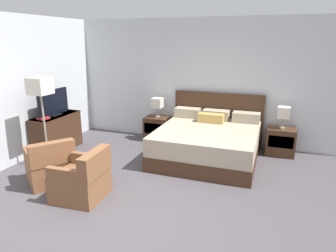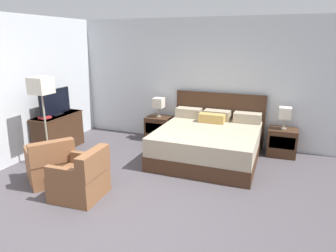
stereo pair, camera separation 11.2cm
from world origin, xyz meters
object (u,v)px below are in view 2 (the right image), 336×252
at_px(nightstand_right, 282,142).
at_px(book_red_cover, 45,118).
at_px(dresser, 59,132).
at_px(floor_lamp, 42,92).
at_px(table_lamp_left, 159,103).
at_px(table_lamp_right, 285,113).
at_px(armchair_by_window, 51,165).
at_px(bed, 208,142).
at_px(armchair_companion, 81,179).
at_px(nightstand_left, 159,128).
at_px(tv, 55,103).

bearing_deg(nightstand_right, book_red_cover, -159.16).
distance_m(dresser, floor_lamp, 1.35).
bearing_deg(dresser, table_lamp_left, 37.76).
distance_m(nightstand_right, table_lamp_left, 2.77).
height_order(table_lamp_right, dresser, table_lamp_right).
bearing_deg(floor_lamp, armchair_by_window, -44.85).
bearing_deg(bed, floor_lamp, -151.40).
relative_size(table_lamp_left, armchair_companion, 0.58).
xyz_separation_m(bed, armchair_by_window, (-2.18, -1.92, -0.05)).
bearing_deg(armchair_companion, dresser, 138.33).
bearing_deg(floor_lamp, bed, 28.60).
bearing_deg(nightstand_right, nightstand_left, 180.00).
bearing_deg(tv, armchair_companion, -41.46).
relative_size(nightstand_left, armchair_companion, 0.74).
relative_size(nightstand_right, dresser, 0.50).
relative_size(bed, table_lamp_left, 4.52).
relative_size(bed, tv, 2.35).
bearing_deg(table_lamp_left, book_red_cover, -135.78).
relative_size(nightstand_right, table_lamp_left, 1.27).
distance_m(armchair_by_window, floor_lamp, 1.30).
relative_size(table_lamp_right, tv, 0.52).
bearing_deg(armchair_companion, tv, 138.54).
xyz_separation_m(bed, floor_lamp, (-2.66, -1.45, 1.06)).
xyz_separation_m(table_lamp_left, armchair_companion, (-0.04, -2.87, -0.59)).
bearing_deg(armchair_by_window, floor_lamp, 135.15).
xyz_separation_m(nightstand_right, table_lamp_left, (-2.70, 0.00, 0.60)).
bearing_deg(bed, table_lamp_right, 27.23).
relative_size(nightstand_left, dresser, 0.50).
distance_m(nightstand_left, table_lamp_right, 2.77).
distance_m(nightstand_left, floor_lamp, 2.75).
height_order(bed, armchair_companion, bed).
distance_m(nightstand_right, table_lamp_right, 0.60).
xyz_separation_m(table_lamp_left, table_lamp_right, (2.70, 0.00, 0.00)).
height_order(dresser, armchair_by_window, dresser).
height_order(bed, table_lamp_right, bed).
bearing_deg(nightstand_right, floor_lamp, -151.87).
relative_size(bed, armchair_companion, 2.62).
relative_size(nightstand_right, armchair_by_window, 0.58).
xyz_separation_m(armchair_companion, floor_lamp, (-1.26, 0.72, 1.11)).
height_order(armchair_by_window, floor_lamp, floor_lamp).
bearing_deg(bed, dresser, -168.05).
distance_m(nightstand_left, nightstand_right, 2.70).
xyz_separation_m(bed, nightstand_left, (-1.35, 0.69, -0.06)).
distance_m(nightstand_right, dresser, 4.65).
xyz_separation_m(dresser, tv, (0.00, -0.01, 0.63)).
bearing_deg(tv, nightstand_right, 17.05).
relative_size(nightstand_left, armchair_by_window, 0.58).
bearing_deg(table_lamp_left, dresser, -142.24).
xyz_separation_m(nightstand_right, floor_lamp, (-4.01, -2.14, 1.12)).
bearing_deg(table_lamp_right, dresser, -163.10).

